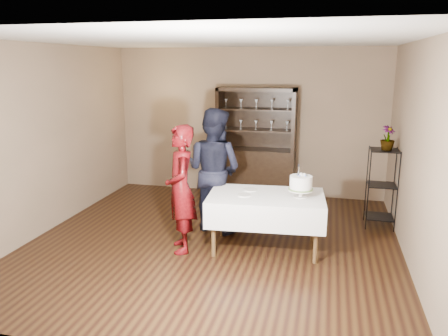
{
  "coord_description": "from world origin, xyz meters",
  "views": [
    {
      "loc": [
        1.48,
        -5.45,
        2.42
      ],
      "look_at": [
        0.12,
        0.1,
        1.04
      ],
      "focal_mm": 35.0,
      "sensor_mm": 36.0,
      "label": 1
    }
  ],
  "objects": [
    {
      "name": "potted_plant",
      "position": [
        2.3,
        1.16,
        1.37
      ],
      "size": [
        0.28,
        0.28,
        0.36
      ],
      "primitive_type": "imported",
      "rotation": [
        0.0,
        0.0,
        0.66
      ],
      "color": "#527136",
      "rests_on": "plant_etagere"
    },
    {
      "name": "plate_far",
      "position": [
        0.48,
        0.14,
        0.75
      ],
      "size": [
        0.25,
        0.25,
        0.01
      ],
      "primitive_type": "cylinder",
      "rotation": [
        0.0,
        0.0,
        -0.41
      ],
      "color": "silver",
      "rests_on": "cake_table"
    },
    {
      "name": "plant_etagere",
      "position": [
        2.28,
        1.2,
        0.65
      ],
      "size": [
        0.42,
        0.42,
        1.2
      ],
      "color": "black",
      "rests_on": "floor"
    },
    {
      "name": "woman",
      "position": [
        -0.35,
        -0.33,
        0.84
      ],
      "size": [
        0.62,
        0.72,
        1.67
      ],
      "primitive_type": "imported",
      "rotation": [
        0.0,
        0.0,
        -1.14
      ],
      "color": "#330408",
      "rests_on": "floor"
    },
    {
      "name": "man",
      "position": [
        -0.13,
        0.52,
        0.9
      ],
      "size": [
        1.04,
        0.91,
        1.81
      ],
      "primitive_type": "imported",
      "rotation": [
        0.0,
        0.0,
        2.84
      ],
      "color": "black",
      "rests_on": "floor"
    },
    {
      "name": "china_hutch",
      "position": [
        0.2,
        2.25,
        0.66
      ],
      "size": [
        1.4,
        0.48,
        2.0
      ],
      "color": "black",
      "rests_on": "floor"
    },
    {
      "name": "floor",
      "position": [
        0.0,
        0.0,
        0.0
      ],
      "size": [
        5.0,
        5.0,
        0.0
      ],
      "primitive_type": "plane",
      "color": "black",
      "rests_on": "ground"
    },
    {
      "name": "ceiling",
      "position": [
        0.0,
        0.0,
        2.7
      ],
      "size": [
        5.0,
        5.0,
        0.0
      ],
      "primitive_type": "plane",
      "rotation": [
        3.14,
        0.0,
        0.0
      ],
      "color": "silver",
      "rests_on": "back_wall"
    },
    {
      "name": "cake",
      "position": [
        1.16,
        -0.02,
        0.92
      ],
      "size": [
        0.35,
        0.35,
        0.44
      ],
      "rotation": [
        0.0,
        0.0,
        0.28
      ],
      "color": "silver",
      "rests_on": "cake_table"
    },
    {
      "name": "back_wall",
      "position": [
        0.0,
        2.5,
        1.35
      ],
      "size": [
        5.0,
        0.02,
        2.7
      ],
      "primitive_type": "cube",
      "color": "brown",
      "rests_on": "floor"
    },
    {
      "name": "wall_right",
      "position": [
        2.5,
        0.0,
        1.35
      ],
      "size": [
        0.02,
        5.0,
        2.7
      ],
      "primitive_type": "cube",
      "color": "brown",
      "rests_on": "floor"
    },
    {
      "name": "cake_table",
      "position": [
        0.72,
        -0.03,
        0.57
      ],
      "size": [
        1.57,
        1.05,
        0.75
      ],
      "rotation": [
        0.0,
        0.0,
        0.09
      ],
      "color": "silver",
      "rests_on": "floor"
    },
    {
      "name": "wall_left",
      "position": [
        -2.5,
        0.0,
        1.35
      ],
      "size": [
        0.02,
        5.0,
        2.7
      ],
      "primitive_type": "cube",
      "color": "brown",
      "rests_on": "floor"
    },
    {
      "name": "plate_near",
      "position": [
        0.45,
        -0.13,
        0.75
      ],
      "size": [
        0.19,
        0.19,
        0.01
      ],
      "primitive_type": "cylinder",
      "rotation": [
        0.0,
        0.0,
        0.06
      ],
      "color": "silver",
      "rests_on": "cake_table"
    }
  ]
}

